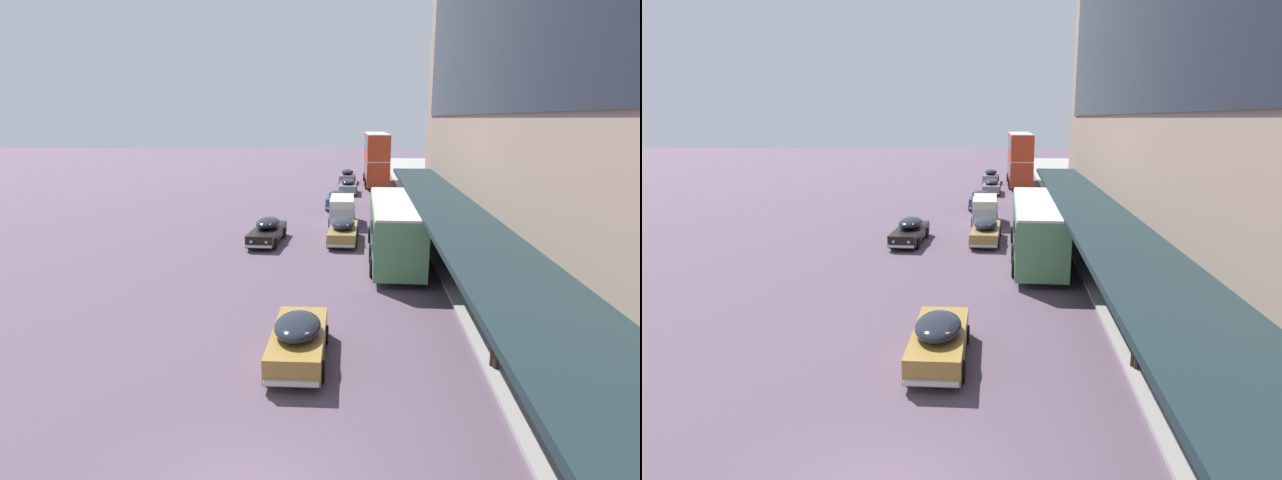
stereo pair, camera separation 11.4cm
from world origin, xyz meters
The scene contains 10 objects.
transit_bus_kerbside_front centered at (3.93, 19.08, 1.87)m, with size 2.73×11.03×3.26m.
transit_bus_kerbside_rear centered at (3.65, 50.72, 3.23)m, with size 2.92×11.39×5.99m.
sedan_trailing_mid centered at (-3.76, 22.19, 0.76)m, with size 1.87×5.06×1.56m.
sedan_oncoming_rear centered at (0.66, 43.55, 0.77)m, with size 1.88×4.66×1.54m.
sedan_lead_near centered at (0.19, 6.62, 0.77)m, with size 1.90×4.45×1.56m.
sedan_lead_mid centered at (0.02, 34.81, 0.78)m, with size 1.92×4.28×1.57m.
sedan_far_back centered at (0.99, 22.62, 0.77)m, with size 1.88×5.02×1.57m.
sedan_second_near centered at (0.31, 52.33, 0.82)m, with size 1.93×4.52×1.68m.
vw_van centered at (0.67, 28.57, 1.10)m, with size 1.99×4.59×1.96m.
pedestrian_at_kerb centered at (6.31, 6.44, 1.18)m, with size 0.40×0.56×1.86m.
Camera 1 is at (2.15, -8.04, 7.64)m, focal length 28.00 mm.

